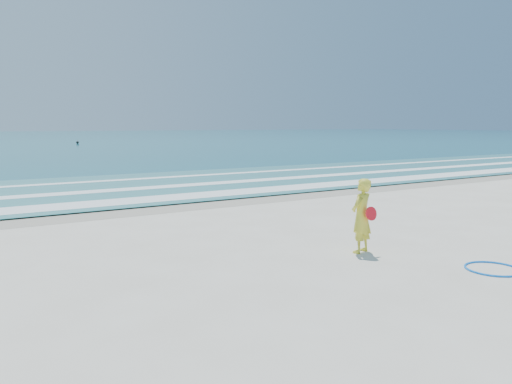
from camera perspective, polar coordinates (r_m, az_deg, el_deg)
ground at (r=7.83m, az=12.17°, el=-10.95°), size 400.00×400.00×0.00m
wet_sand at (r=15.41m, az=-11.82°, el=-1.72°), size 400.00×2.40×0.00m
shallow at (r=20.13m, az=-16.77°, el=0.42°), size 400.00×10.00×0.01m
foam_near at (r=16.61m, az=-13.38°, el=-0.91°), size 400.00×1.40×0.01m
foam_mid at (r=19.36m, az=-16.14°, el=0.19°), size 400.00×0.90×0.01m
foam_far at (r=22.53m, az=-18.45°, el=1.12°), size 400.00×0.60×0.01m
hoop at (r=9.61m, az=25.44°, el=-7.92°), size 1.01×1.01×0.03m
buoy at (r=68.73m, az=-19.73°, el=5.36°), size 0.34×0.34×0.34m
woman at (r=9.89m, az=11.96°, el=-2.67°), size 0.61×0.50×1.46m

